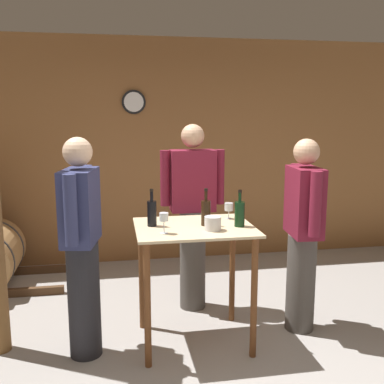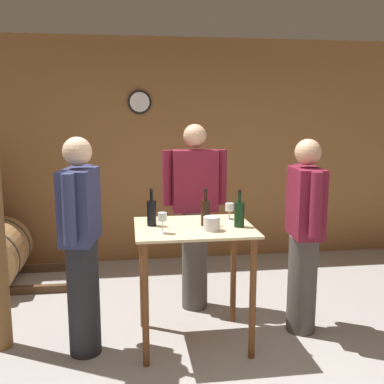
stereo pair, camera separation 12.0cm
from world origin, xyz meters
name	(u,v)px [view 1 (the left image)]	position (x,y,z in m)	size (l,w,h in m)	color
ground_plane	(210,370)	(0.00, 0.00, 0.00)	(14.00, 14.00, 0.00)	#9E9993
back_wall	(166,152)	(0.00, 2.58, 1.35)	(8.40, 0.08, 2.70)	brown
tasting_table	(194,252)	(-0.03, 0.44, 0.75)	(0.91, 0.74, 0.96)	beige
wine_bottle_far_left	(152,212)	(-0.36, 0.50, 1.06)	(0.07, 0.07, 0.29)	black
wine_bottle_left	(206,212)	(0.06, 0.45, 1.06)	(0.07, 0.07, 0.29)	black
wine_bottle_center	(240,213)	(0.31, 0.37, 1.06)	(0.08, 0.08, 0.29)	black
wine_glass_near_left	(164,218)	(-0.29, 0.26, 1.07)	(0.07, 0.07, 0.15)	silver
wine_glass_near_center	(229,207)	(0.29, 0.63, 1.05)	(0.07, 0.07, 0.13)	silver
ice_bucket	(213,223)	(0.08, 0.29, 1.01)	(0.12, 0.12, 0.10)	silver
person_host	(82,244)	(-0.88, 0.38, 0.87)	(0.29, 0.58, 1.65)	#232328
person_visitor_with_scarf	(303,232)	(0.89, 0.49, 0.85)	(0.25, 0.59, 1.62)	#4C4742
person_visitor_bearded	(193,213)	(0.07, 1.09, 0.91)	(0.59, 0.24, 1.72)	#4C4742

